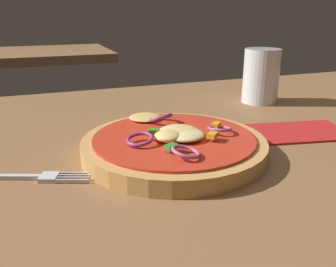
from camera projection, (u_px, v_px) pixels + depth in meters
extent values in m
cube|color=brown|center=(165.00, 168.00, 0.44)|extent=(1.44, 0.81, 0.04)
cylinder|color=tan|center=(174.00, 146.00, 0.44)|extent=(0.23, 0.23, 0.02)
cylinder|color=red|center=(174.00, 137.00, 0.43)|extent=(0.20, 0.20, 0.00)
ellipsoid|color=#EFCC72|center=(168.00, 136.00, 0.41)|extent=(0.03, 0.03, 0.01)
ellipsoid|color=#F4DB8E|center=(184.00, 134.00, 0.42)|extent=(0.05, 0.05, 0.01)
ellipsoid|color=#EFCC72|center=(180.00, 132.00, 0.43)|extent=(0.05, 0.05, 0.01)
ellipsoid|color=#E5BC60|center=(143.00, 117.00, 0.50)|extent=(0.04, 0.04, 0.01)
torus|color=#93386B|center=(161.00, 118.00, 0.48)|extent=(0.04, 0.04, 0.02)
torus|color=#B25984|center=(190.00, 151.00, 0.37)|extent=(0.04, 0.04, 0.01)
torus|color=#B25984|center=(220.00, 129.00, 0.44)|extent=(0.04, 0.04, 0.01)
torus|color=#93386B|center=(140.00, 139.00, 0.40)|extent=(0.05, 0.05, 0.01)
cube|color=orange|center=(216.00, 125.00, 0.45)|extent=(0.02, 0.02, 0.01)
cube|color=#2D8C28|center=(171.00, 146.00, 0.38)|extent=(0.02, 0.01, 0.01)
cube|color=#2D8C28|center=(154.00, 131.00, 0.43)|extent=(0.01, 0.01, 0.00)
cube|color=orange|center=(212.00, 135.00, 0.41)|extent=(0.02, 0.02, 0.01)
cube|color=silver|center=(49.00, 177.00, 0.37)|extent=(0.02, 0.02, 0.01)
cube|color=silver|center=(72.00, 181.00, 0.36)|extent=(0.03, 0.01, 0.00)
cube|color=silver|center=(74.00, 179.00, 0.37)|extent=(0.03, 0.01, 0.00)
cube|color=silver|center=(75.00, 176.00, 0.37)|extent=(0.03, 0.01, 0.00)
cube|color=silver|center=(76.00, 174.00, 0.38)|extent=(0.03, 0.01, 0.00)
cylinder|color=silver|center=(261.00, 76.00, 0.67)|extent=(0.07, 0.07, 0.10)
cylinder|color=#9E510F|center=(260.00, 86.00, 0.67)|extent=(0.06, 0.06, 0.06)
cube|color=#B21E1E|center=(293.00, 132.00, 0.51)|extent=(0.17, 0.12, 0.00)
cube|color=brown|center=(23.00, 55.00, 1.52)|extent=(0.73, 0.47, 0.04)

